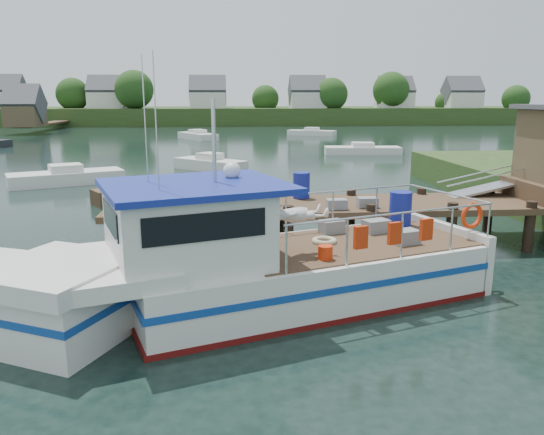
{
  "coord_description": "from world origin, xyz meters",
  "views": [
    {
      "loc": [
        -2.33,
        -16.4,
        4.7
      ],
      "look_at": [
        -1.0,
        -1.5,
        1.3
      ],
      "focal_mm": 35.0,
      "sensor_mm": 36.0,
      "label": 1
    }
  ],
  "objects": [
    {
      "name": "ground_plane",
      "position": [
        0.0,
        0.0,
        0.0
      ],
      "size": [
        160.0,
        160.0,
        0.0
      ],
      "primitive_type": "plane",
      "color": "black"
    },
    {
      "name": "far_shore",
      "position": [
        0.01,
        82.37,
        2.1
      ],
      "size": [
        140.0,
        42.55,
        9.22
      ],
      "color": "#2F471D",
      "rests_on": "ground"
    },
    {
      "name": "dock",
      "position": [
        6.51,
        0.01,
        2.24
      ],
      "size": [
        16.6,
        3.0,
        4.78
      ],
      "color": "#4A3523",
      "rests_on": "ground"
    },
    {
      "name": "lobster_boat",
      "position": [
        -1.81,
        -5.06,
        1.01
      ],
      "size": [
        11.34,
        6.34,
        5.56
      ],
      "rotation": [
        0.0,
        0.0,
        0.33
      ],
      "color": "silver",
      "rests_on": "ground"
    },
    {
      "name": "moored_rowboat",
      "position": [
        -6.48,
        8.06,
        0.4
      ],
      "size": [
        3.86,
        3.05,
        1.09
      ],
      "rotation": [
        0.0,
        0.0,
        0.03
      ],
      "color": "#4A3523",
      "rests_on": "ground"
    },
    {
      "name": "moored_far",
      "position": [
        8.69,
        50.47,
        0.38
      ],
      "size": [
        6.26,
        4.34,
        1.01
      ],
      "rotation": [
        0.0,
        0.0,
        -0.17
      ],
      "color": "silver",
      "rests_on": "ground"
    },
    {
      "name": "moored_a",
      "position": [
        -11.08,
        13.53,
        0.41
      ],
      "size": [
        6.28,
        4.3,
        1.1
      ],
      "rotation": [
        0.0,
        0.0,
        0.07
      ],
      "color": "silver",
      "rests_on": "ground"
    },
    {
      "name": "moored_b",
      "position": [
        -3.31,
        18.63,
        0.42
      ],
      "size": [
        4.97,
        4.84,
        1.14
      ],
      "rotation": [
        0.0,
        0.0,
        -0.15
      ],
      "color": "silver",
      "rests_on": "ground"
    },
    {
      "name": "moored_c",
      "position": [
        9.28,
        27.61,
        0.37
      ],
      "size": [
        6.51,
        2.83,
        1.0
      ],
      "rotation": [
        0.0,
        0.0,
        -0.29
      ],
      "color": "silver",
      "rests_on": "ground"
    },
    {
      "name": "moored_d",
      "position": [
        -5.41,
        45.63,
        0.41
      ],
      "size": [
        4.95,
        6.82,
        1.11
      ],
      "rotation": [
        0.0,
        0.0,
        -0.05
      ],
      "color": "silver",
      "rests_on": "ground"
    }
  ]
}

